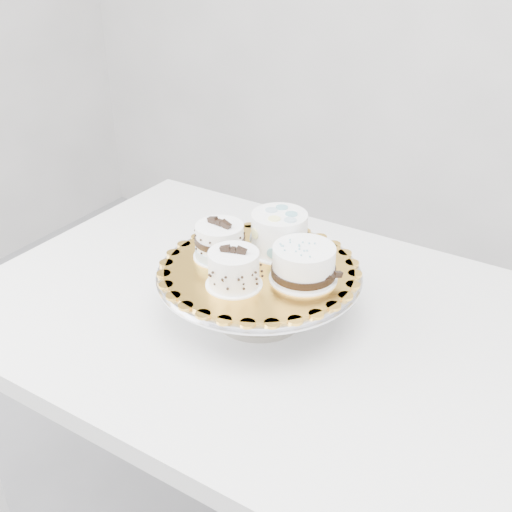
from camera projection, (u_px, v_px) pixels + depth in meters
The scene contains 7 objects.
table at pixel (281, 345), 1.28m from camera, with size 1.24×0.83×0.75m.
cake_stand at pixel (259, 285), 1.21m from camera, with size 0.38×0.38×0.10m.
cake_board at pixel (259, 269), 1.19m from camera, with size 0.35×0.35×0.01m, color gold.
cake_swirl at pixel (234, 270), 1.12m from camera, with size 0.11×0.11×0.08m.
cake_banded at pixel (220, 242), 1.21m from camera, with size 0.10×0.10×0.08m.
cake_dots at pixel (279, 232), 1.22m from camera, with size 0.13×0.13×0.08m.
cake_ribbon at pixel (304, 264), 1.14m from camera, with size 0.15×0.15×0.07m.
Camera 1 is at (0.61, -0.61, 1.46)m, focal length 45.00 mm.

